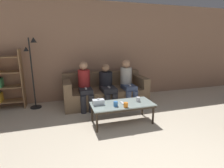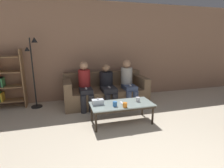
{
  "view_description": "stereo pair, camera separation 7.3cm",
  "coord_description": "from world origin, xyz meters",
  "px_view_note": "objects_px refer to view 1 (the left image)",
  "views": [
    {
      "loc": [
        -1.1,
        -1.04,
        1.59
      ],
      "look_at": [
        0.0,
        2.55,
        0.66
      ],
      "focal_mm": 28.0,
      "sensor_mm": 36.0,
      "label": 1
    },
    {
      "loc": [
        -1.03,
        -1.06,
        1.59
      ],
      "look_at": [
        0.0,
        2.55,
        0.66
      ],
      "focal_mm": 28.0,
      "sensor_mm": 36.0,
      "label": 2
    }
  ],
  "objects_px": {
    "bookshelf": "(0,81)",
    "standing_lamp": "(32,66)",
    "seated_person_mid_left": "(107,84)",
    "game_remote": "(122,103)",
    "seated_person_left_end": "(85,85)",
    "couch": "(105,92)",
    "cup_near_right": "(126,105)",
    "seated_person_mid_right": "(127,81)",
    "cup_near_left": "(138,99)",
    "coffee_table": "(122,105)",
    "cup_far_center": "(116,104)",
    "tissue_box": "(98,102)"
  },
  "relations": [
    {
      "from": "seated_person_mid_left",
      "to": "coffee_table",
      "type": "bearing_deg",
      "value": -88.23
    },
    {
      "from": "bookshelf",
      "to": "seated_person_left_end",
      "type": "xyz_separation_m",
      "value": [
        1.88,
        -0.51,
        -0.1
      ]
    },
    {
      "from": "tissue_box",
      "to": "seated_person_left_end",
      "type": "bearing_deg",
      "value": 97.07
    },
    {
      "from": "bookshelf",
      "to": "standing_lamp",
      "type": "relative_size",
      "value": 0.84
    },
    {
      "from": "couch",
      "to": "cup_near_left",
      "type": "relative_size",
      "value": 23.52
    },
    {
      "from": "game_remote",
      "to": "standing_lamp",
      "type": "xyz_separation_m",
      "value": [
        -1.72,
        1.38,
        0.61
      ]
    },
    {
      "from": "seated_person_left_end",
      "to": "bookshelf",
      "type": "bearing_deg",
      "value": 164.75
    },
    {
      "from": "cup_near_right",
      "to": "bookshelf",
      "type": "height_order",
      "value": "bookshelf"
    },
    {
      "from": "couch",
      "to": "seated_person_mid_right",
      "type": "relative_size",
      "value": 1.86
    },
    {
      "from": "coffee_table",
      "to": "cup_near_right",
      "type": "height_order",
      "value": "cup_near_right"
    },
    {
      "from": "coffee_table",
      "to": "cup_near_left",
      "type": "relative_size",
      "value": 13.69
    },
    {
      "from": "seated_person_mid_left",
      "to": "seated_person_mid_right",
      "type": "relative_size",
      "value": 0.92
    },
    {
      "from": "cup_near_right",
      "to": "cup_near_left",
      "type": "bearing_deg",
      "value": 32.55
    },
    {
      "from": "couch",
      "to": "coffee_table",
      "type": "bearing_deg",
      "value": -88.56
    },
    {
      "from": "cup_near_left",
      "to": "bookshelf",
      "type": "height_order",
      "value": "bookshelf"
    },
    {
      "from": "cup_near_right",
      "to": "cup_far_center",
      "type": "height_order",
      "value": "cup_far_center"
    },
    {
      "from": "cup_near_left",
      "to": "cup_near_right",
      "type": "xyz_separation_m",
      "value": [
        -0.36,
        -0.23,
        0.0
      ]
    },
    {
      "from": "cup_near_left",
      "to": "bookshelf",
      "type": "relative_size",
      "value": 0.06
    },
    {
      "from": "couch",
      "to": "cup_near_left",
      "type": "bearing_deg",
      "value": -72.45
    },
    {
      "from": "standing_lamp",
      "to": "coffee_table",
      "type": "bearing_deg",
      "value": -38.8
    },
    {
      "from": "cup_far_center",
      "to": "standing_lamp",
      "type": "xyz_separation_m",
      "value": [
        -1.55,
        1.48,
        0.58
      ]
    },
    {
      "from": "cup_far_center",
      "to": "game_remote",
      "type": "relative_size",
      "value": 0.62
    },
    {
      "from": "game_remote",
      "to": "seated_person_left_end",
      "type": "height_order",
      "value": "seated_person_left_end"
    },
    {
      "from": "cup_near_left",
      "to": "cup_near_right",
      "type": "distance_m",
      "value": 0.42
    },
    {
      "from": "couch",
      "to": "seated_person_left_end",
      "type": "distance_m",
      "value": 0.65
    },
    {
      "from": "tissue_box",
      "to": "seated_person_mid_left",
      "type": "height_order",
      "value": "seated_person_mid_left"
    },
    {
      "from": "couch",
      "to": "game_remote",
      "type": "height_order",
      "value": "couch"
    },
    {
      "from": "tissue_box",
      "to": "bookshelf",
      "type": "height_order",
      "value": "bookshelf"
    },
    {
      "from": "game_remote",
      "to": "seated_person_mid_left",
      "type": "bearing_deg",
      "value": 91.77
    },
    {
      "from": "couch",
      "to": "cup_near_right",
      "type": "bearing_deg",
      "value": -89.05
    },
    {
      "from": "tissue_box",
      "to": "seated_person_mid_left",
      "type": "xyz_separation_m",
      "value": [
        0.43,
        0.92,
        0.1
      ]
    },
    {
      "from": "game_remote",
      "to": "standing_lamp",
      "type": "distance_m",
      "value": 2.29
    },
    {
      "from": "seated_person_mid_right",
      "to": "game_remote",
      "type": "bearing_deg",
      "value": -116.76
    },
    {
      "from": "game_remote",
      "to": "seated_person_left_end",
      "type": "relative_size",
      "value": 0.13
    },
    {
      "from": "tissue_box",
      "to": "couch",
      "type": "bearing_deg",
      "value": 69.6
    },
    {
      "from": "cup_far_center",
      "to": "standing_lamp",
      "type": "distance_m",
      "value": 2.22
    },
    {
      "from": "coffee_table",
      "to": "cup_far_center",
      "type": "height_order",
      "value": "cup_far_center"
    },
    {
      "from": "tissue_box",
      "to": "standing_lamp",
      "type": "height_order",
      "value": "standing_lamp"
    },
    {
      "from": "cup_near_left",
      "to": "seated_person_mid_left",
      "type": "relative_size",
      "value": 0.09
    },
    {
      "from": "seated_person_mid_left",
      "to": "game_remote",
      "type": "bearing_deg",
      "value": -88.23
    },
    {
      "from": "couch",
      "to": "coffee_table",
      "type": "relative_size",
      "value": 1.72
    },
    {
      "from": "coffee_table",
      "to": "seated_person_mid_right",
      "type": "height_order",
      "value": "seated_person_mid_right"
    },
    {
      "from": "tissue_box",
      "to": "cup_far_center",
      "type": "bearing_deg",
      "value": -31.67
    },
    {
      "from": "couch",
      "to": "cup_near_right",
      "type": "xyz_separation_m",
      "value": [
        0.02,
        -1.43,
        0.15
      ]
    },
    {
      "from": "couch",
      "to": "cup_near_right",
      "type": "relative_size",
      "value": 23.41
    },
    {
      "from": "cup_near_left",
      "to": "cup_far_center",
      "type": "bearing_deg",
      "value": -166.38
    },
    {
      "from": "couch",
      "to": "game_remote",
      "type": "bearing_deg",
      "value": -88.56
    },
    {
      "from": "standing_lamp",
      "to": "seated_person_mid_left",
      "type": "relative_size",
      "value": 1.62
    },
    {
      "from": "cup_far_center",
      "to": "standing_lamp",
      "type": "relative_size",
      "value": 0.06
    },
    {
      "from": "game_remote",
      "to": "standing_lamp",
      "type": "height_order",
      "value": "standing_lamp"
    }
  ]
}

